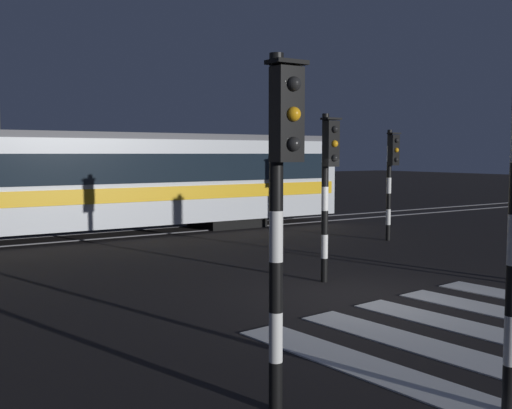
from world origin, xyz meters
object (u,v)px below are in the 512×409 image
traffic_light_corner_far_right (391,168)px  traffic_light_median_centre (328,172)px  traffic_light_corner_near_left (281,179)px  tram (92,181)px

traffic_light_corner_far_right → traffic_light_median_centre: bearing=-146.8°
traffic_light_median_centre → traffic_light_corner_near_left: (-4.40, -4.55, 0.12)m
traffic_light_median_centre → tram: (-1.73, 9.37, -0.49)m
tram → traffic_light_corner_far_right: bearing=-39.3°
traffic_light_corner_far_right → tram: 9.22m
traffic_light_corner_near_left → traffic_light_median_centre: bearing=46.0°
traffic_light_median_centre → tram: size_ratio=0.19×
traffic_light_corner_far_right → tram: (-7.13, 5.84, -0.43)m
traffic_light_corner_near_left → tram: bearing=79.2°
traffic_light_corner_far_right → tram: bearing=140.7°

